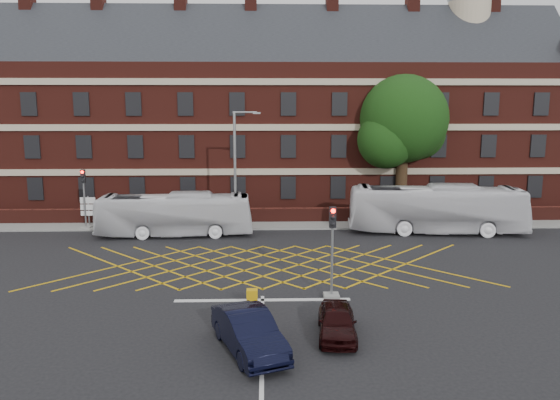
{
  "coord_description": "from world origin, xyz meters",
  "views": [
    {
      "loc": [
        0.14,
        -27.14,
        8.8
      ],
      "look_at": [
        0.94,
        1.5,
        3.75
      ],
      "focal_mm": 35.0,
      "sensor_mm": 36.0,
      "label": 1
    }
  ],
  "objects_px": {
    "bus_left": "(175,214)",
    "bus_right": "(436,209)",
    "car_navy": "(249,332)",
    "direction_signs": "(88,207)",
    "street_lamp": "(236,193)",
    "car_maroon": "(337,321)",
    "deciduous_tree": "(403,125)",
    "utility_cabinet": "(252,299)",
    "traffic_light_far": "(85,205)",
    "traffic_light_near": "(332,261)"
  },
  "relations": [
    {
      "from": "traffic_light_near",
      "to": "bus_left",
      "type": "bearing_deg",
      "value": 126.27
    },
    {
      "from": "street_lamp",
      "to": "direction_signs",
      "type": "height_order",
      "value": "street_lamp"
    },
    {
      "from": "traffic_light_near",
      "to": "utility_cabinet",
      "type": "relative_size",
      "value": 4.96
    },
    {
      "from": "bus_left",
      "to": "direction_signs",
      "type": "height_order",
      "value": "bus_left"
    },
    {
      "from": "car_maroon",
      "to": "direction_signs",
      "type": "xyz_separation_m",
      "value": [
        -15.62,
        19.7,
        0.77
      ]
    },
    {
      "from": "bus_left",
      "to": "traffic_light_far",
      "type": "relative_size",
      "value": 2.44
    },
    {
      "from": "car_maroon",
      "to": "utility_cabinet",
      "type": "height_order",
      "value": "car_maroon"
    },
    {
      "from": "bus_right",
      "to": "car_navy",
      "type": "xyz_separation_m",
      "value": [
        -12.42,
        -18.09,
        -0.92
      ]
    },
    {
      "from": "car_maroon",
      "to": "direction_signs",
      "type": "distance_m",
      "value": 25.15
    },
    {
      "from": "traffic_light_far",
      "to": "deciduous_tree",
      "type": "bearing_deg",
      "value": 10.51
    },
    {
      "from": "direction_signs",
      "to": "traffic_light_far",
      "type": "bearing_deg",
      "value": -83.29
    },
    {
      "from": "street_lamp",
      "to": "bus_left",
      "type": "bearing_deg",
      "value": -171.79
    },
    {
      "from": "deciduous_tree",
      "to": "utility_cabinet",
      "type": "distance_m",
      "value": 23.99
    },
    {
      "from": "street_lamp",
      "to": "bus_right",
      "type": "bearing_deg",
      "value": -1.15
    },
    {
      "from": "bus_left",
      "to": "deciduous_tree",
      "type": "distance_m",
      "value": 18.95
    },
    {
      "from": "bus_right",
      "to": "direction_signs",
      "type": "height_order",
      "value": "bus_right"
    },
    {
      "from": "car_navy",
      "to": "deciduous_tree",
      "type": "distance_m",
      "value": 27.51
    },
    {
      "from": "bus_left",
      "to": "utility_cabinet",
      "type": "height_order",
      "value": "bus_left"
    },
    {
      "from": "bus_left",
      "to": "car_navy",
      "type": "xyz_separation_m",
      "value": [
        5.49,
        -17.77,
        -0.71
      ]
    },
    {
      "from": "bus_right",
      "to": "traffic_light_far",
      "type": "distance_m",
      "value": 24.64
    },
    {
      "from": "street_lamp",
      "to": "deciduous_tree",
      "type": "bearing_deg",
      "value": 24.54
    },
    {
      "from": "direction_signs",
      "to": "bus_right",
      "type": "bearing_deg",
      "value": -6.48
    },
    {
      "from": "bus_left",
      "to": "utility_cabinet",
      "type": "bearing_deg",
      "value": -160.21
    },
    {
      "from": "car_maroon",
      "to": "traffic_light_far",
      "type": "distance_m",
      "value": 24.26
    },
    {
      "from": "deciduous_tree",
      "to": "traffic_light_near",
      "type": "relative_size",
      "value": 2.6
    },
    {
      "from": "car_navy",
      "to": "direction_signs",
      "type": "bearing_deg",
      "value": 99.24
    },
    {
      "from": "bus_left",
      "to": "traffic_light_near",
      "type": "distance_m",
      "value": 15.42
    },
    {
      "from": "car_navy",
      "to": "utility_cabinet",
      "type": "bearing_deg",
      "value": 68.54
    },
    {
      "from": "traffic_light_far",
      "to": "utility_cabinet",
      "type": "relative_size",
      "value": 4.96
    },
    {
      "from": "deciduous_tree",
      "to": "traffic_light_far",
      "type": "xyz_separation_m",
      "value": [
        -23.57,
        -4.37,
        -5.4
      ]
    },
    {
      "from": "direction_signs",
      "to": "car_navy",
      "type": "bearing_deg",
      "value": -59.55
    },
    {
      "from": "bus_right",
      "to": "car_maroon",
      "type": "xyz_separation_m",
      "value": [
        -9.09,
        -16.9,
        -1.06
      ]
    },
    {
      "from": "deciduous_tree",
      "to": "car_maroon",
      "type": "bearing_deg",
      "value": -109.34
    },
    {
      "from": "bus_right",
      "to": "car_maroon",
      "type": "bearing_deg",
      "value": 157.72
    },
    {
      "from": "deciduous_tree",
      "to": "traffic_light_near",
      "type": "bearing_deg",
      "value": -112.41
    },
    {
      "from": "street_lamp",
      "to": "utility_cabinet",
      "type": "bearing_deg",
      "value": -84.47
    },
    {
      "from": "car_navy",
      "to": "street_lamp",
      "type": "bearing_deg",
      "value": 73.01
    },
    {
      "from": "bus_left",
      "to": "car_navy",
      "type": "height_order",
      "value": "bus_left"
    },
    {
      "from": "bus_right",
      "to": "car_maroon",
      "type": "relative_size",
      "value": 3.37
    },
    {
      "from": "car_navy",
      "to": "traffic_light_far",
      "type": "xyz_separation_m",
      "value": [
        -12.16,
        19.82,
        1.02
      ]
    },
    {
      "from": "deciduous_tree",
      "to": "traffic_light_far",
      "type": "relative_size",
      "value": 2.6
    },
    {
      "from": "car_navy",
      "to": "utility_cabinet",
      "type": "relative_size",
      "value": 5.24
    },
    {
      "from": "bus_left",
      "to": "car_maroon",
      "type": "height_order",
      "value": "bus_left"
    },
    {
      "from": "bus_right",
      "to": "street_lamp",
      "type": "relative_size",
      "value": 1.44
    },
    {
      "from": "bus_left",
      "to": "car_navy",
      "type": "bearing_deg",
      "value": -165.1
    },
    {
      "from": "bus_left",
      "to": "utility_cabinet",
      "type": "relative_size",
      "value": 12.09
    },
    {
      "from": "bus_left",
      "to": "bus_right",
      "type": "height_order",
      "value": "bus_right"
    },
    {
      "from": "bus_left",
      "to": "car_maroon",
      "type": "relative_size",
      "value": 2.93
    },
    {
      "from": "bus_right",
      "to": "utility_cabinet",
      "type": "distance_m",
      "value": 18.68
    },
    {
      "from": "car_navy",
      "to": "traffic_light_near",
      "type": "height_order",
      "value": "traffic_light_near"
    }
  ]
}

